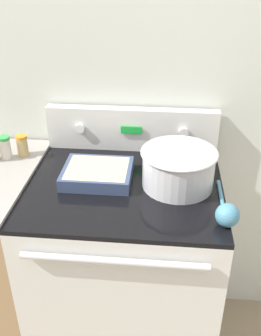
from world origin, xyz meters
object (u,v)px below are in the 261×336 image
(mixing_bowl, at_px, (178,166))
(spice_jar_orange_cap, at_px, (22,145))
(casserole_dish, at_px, (97,173))
(ladle, at_px, (227,214))
(spice_jar_green_cap, at_px, (5,147))

(mixing_bowl, distance_m, spice_jar_orange_cap, 0.67)
(casserole_dish, bearing_deg, spice_jar_orange_cap, 157.06)
(ladle, height_order, spice_jar_green_cap, spice_jar_green_cap)
(casserole_dish, height_order, spice_jar_green_cap, spice_jar_green_cap)
(casserole_dish, bearing_deg, spice_jar_green_cap, 164.52)
(casserole_dish, height_order, spice_jar_orange_cap, spice_jar_orange_cap)
(mixing_bowl, xyz_separation_m, spice_jar_green_cap, (-0.71, 0.13, -0.02))
(mixing_bowl, xyz_separation_m, casserole_dish, (-0.31, 0.01, -0.05))
(spice_jar_orange_cap, bearing_deg, ladle, -25.10)
(ladle, bearing_deg, spice_jar_green_cap, 158.34)
(casserole_dish, relative_size, spice_jar_orange_cap, 2.88)
(ladle, xyz_separation_m, spice_jar_orange_cap, (-0.80, 0.38, 0.02))
(mixing_bowl, relative_size, ladle, 0.95)
(mixing_bowl, height_order, casserole_dish, mixing_bowl)
(casserole_dish, xyz_separation_m, ladle, (0.46, -0.23, 0.01))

